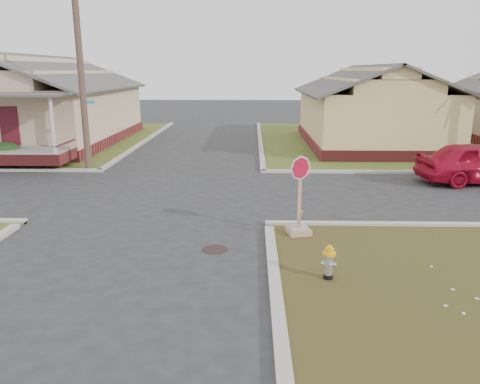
{
  "coord_description": "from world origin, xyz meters",
  "views": [
    {
      "loc": [
        3.11,
        -11.41,
        4.35
      ],
      "look_at": [
        2.78,
        1.0,
        1.1
      ],
      "focal_mm": 35.0,
      "sensor_mm": 36.0,
      "label": 1
    }
  ],
  "objects_px": {
    "stop_sign": "(299,217)",
    "red_sedan": "(480,163)",
    "fire_hydrant": "(329,260)",
    "utility_pole": "(80,62)"
  },
  "relations": [
    {
      "from": "fire_hydrant",
      "to": "red_sedan",
      "type": "height_order",
      "value": "red_sedan"
    },
    {
      "from": "red_sedan",
      "to": "fire_hydrant",
      "type": "bearing_deg",
      "value": 135.39
    },
    {
      "from": "utility_pole",
      "to": "red_sedan",
      "type": "xyz_separation_m",
      "value": [
        16.28,
        -2.01,
        -3.84
      ]
    },
    {
      "from": "utility_pole",
      "to": "fire_hydrant",
      "type": "distance_m",
      "value": 14.87
    },
    {
      "from": "utility_pole",
      "to": "fire_hydrant",
      "type": "xyz_separation_m",
      "value": [
        8.94,
        -11.11,
        -4.2
      ]
    },
    {
      "from": "fire_hydrant",
      "to": "stop_sign",
      "type": "bearing_deg",
      "value": 114.53
    },
    {
      "from": "stop_sign",
      "to": "red_sedan",
      "type": "height_order",
      "value": "stop_sign"
    },
    {
      "from": "stop_sign",
      "to": "red_sedan",
      "type": "xyz_separation_m",
      "value": [
        7.7,
        6.28,
        0.31
      ]
    },
    {
      "from": "red_sedan",
      "to": "utility_pole",
      "type": "bearing_deg",
      "value": 77.22
    },
    {
      "from": "utility_pole",
      "to": "red_sedan",
      "type": "height_order",
      "value": "utility_pole"
    }
  ]
}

